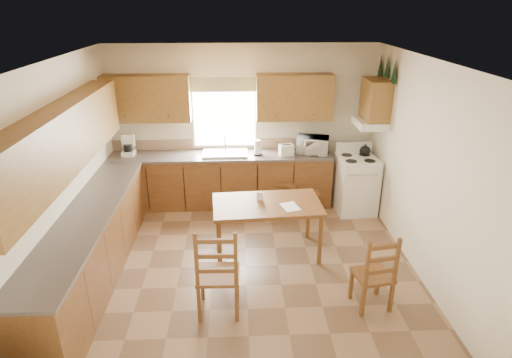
{
  "coord_description": "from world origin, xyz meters",
  "views": [
    {
      "loc": [
        -0.08,
        -4.89,
        3.33
      ],
      "look_at": [
        0.15,
        0.3,
        1.15
      ],
      "focal_mm": 30.0,
      "sensor_mm": 36.0,
      "label": 1
    }
  ],
  "objects_px": {
    "stove": "(355,185)",
    "chair_far_left": "(285,177)",
    "microwave": "(313,145)",
    "dining_table": "(267,229)",
    "chair_far_right": "(308,189)",
    "chair_near_left": "(218,269)",
    "chair_near_right": "(373,270)"
  },
  "relations": [
    {
      "from": "stove",
      "to": "chair_far_left",
      "type": "relative_size",
      "value": 0.84
    },
    {
      "from": "stove",
      "to": "microwave",
      "type": "height_order",
      "value": "microwave"
    },
    {
      "from": "dining_table",
      "to": "chair_far_right",
      "type": "bearing_deg",
      "value": 54.24
    },
    {
      "from": "dining_table",
      "to": "chair_near_left",
      "type": "height_order",
      "value": "chair_near_left"
    },
    {
      "from": "chair_far_left",
      "to": "chair_near_left",
      "type": "bearing_deg",
      "value": -88.91
    },
    {
      "from": "chair_near_right",
      "to": "chair_far_right",
      "type": "height_order",
      "value": "chair_near_right"
    },
    {
      "from": "stove",
      "to": "dining_table",
      "type": "distance_m",
      "value": 2.03
    },
    {
      "from": "chair_far_right",
      "to": "chair_near_right",
      "type": "bearing_deg",
      "value": -79.49
    },
    {
      "from": "chair_near_left",
      "to": "chair_far_right",
      "type": "height_order",
      "value": "chair_near_left"
    },
    {
      "from": "stove",
      "to": "chair_near_left",
      "type": "height_order",
      "value": "chair_near_left"
    },
    {
      "from": "chair_far_left",
      "to": "chair_far_right",
      "type": "relative_size",
      "value": 1.29
    },
    {
      "from": "dining_table",
      "to": "chair_far_left",
      "type": "distance_m",
      "value": 1.54
    },
    {
      "from": "dining_table",
      "to": "chair_far_right",
      "type": "xyz_separation_m",
      "value": [
        0.78,
        1.24,
        0.03
      ]
    },
    {
      "from": "chair_far_right",
      "to": "chair_far_left",
      "type": "bearing_deg",
      "value": 149.79
    },
    {
      "from": "microwave",
      "to": "chair_far_right",
      "type": "distance_m",
      "value": 0.76
    },
    {
      "from": "chair_near_right",
      "to": "chair_far_left",
      "type": "height_order",
      "value": "chair_far_left"
    },
    {
      "from": "microwave",
      "to": "chair_far_right",
      "type": "height_order",
      "value": "microwave"
    },
    {
      "from": "chair_near_left",
      "to": "chair_near_right",
      "type": "distance_m",
      "value": 1.77
    },
    {
      "from": "dining_table",
      "to": "stove",
      "type": "bearing_deg",
      "value": 35.43
    },
    {
      "from": "stove",
      "to": "chair_far_left",
      "type": "distance_m",
      "value": 1.19
    },
    {
      "from": "stove",
      "to": "chair_far_right",
      "type": "bearing_deg",
      "value": 179.28
    },
    {
      "from": "chair_near_left",
      "to": "chair_near_right",
      "type": "height_order",
      "value": "chair_near_left"
    },
    {
      "from": "chair_near_left",
      "to": "microwave",
      "type": "bearing_deg",
      "value": -117.07
    },
    {
      "from": "microwave",
      "to": "chair_near_right",
      "type": "xyz_separation_m",
      "value": [
        0.25,
        -2.81,
        -0.58
      ]
    },
    {
      "from": "microwave",
      "to": "chair_near_right",
      "type": "relative_size",
      "value": 0.5
    },
    {
      "from": "chair_near_left",
      "to": "stove",
      "type": "bearing_deg",
      "value": -130.63
    },
    {
      "from": "chair_near_right",
      "to": "chair_far_left",
      "type": "relative_size",
      "value": 0.88
    },
    {
      "from": "dining_table",
      "to": "chair_far_right",
      "type": "height_order",
      "value": "chair_far_right"
    },
    {
      "from": "microwave",
      "to": "chair_near_right",
      "type": "height_order",
      "value": "microwave"
    },
    {
      "from": "stove",
      "to": "dining_table",
      "type": "height_order",
      "value": "stove"
    },
    {
      "from": "chair_far_left",
      "to": "chair_near_right",
      "type": "bearing_deg",
      "value": -52.32
    },
    {
      "from": "dining_table",
      "to": "chair_near_left",
      "type": "relative_size",
      "value": 1.3
    }
  ]
}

